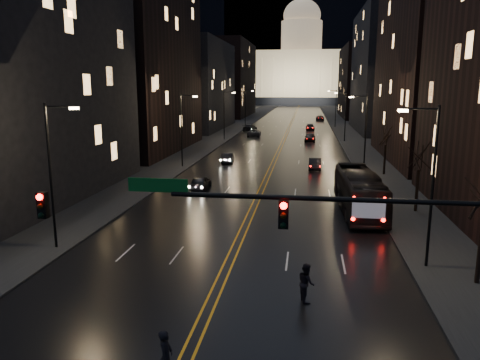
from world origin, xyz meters
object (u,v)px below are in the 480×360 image
at_px(traffic_signal, 354,231).
at_px(receding_car_a, 315,164).
at_px(oncoming_car_b, 228,158).
at_px(pedestrian_b, 306,282).
at_px(bus, 359,192).
at_px(oncoming_car_a, 200,182).
at_px(pedestrian_a, 166,357).

bearing_deg(traffic_signal, receding_car_a, 90.82).
distance_m(oncoming_car_b, pedestrian_b, 40.50).
bearing_deg(oncoming_car_b, traffic_signal, 99.73).
xyz_separation_m(traffic_signal, bus, (2.59, 21.62, -3.45)).
bearing_deg(oncoming_car_a, receding_car_a, -133.15).
distance_m(receding_car_a, pedestrian_a, 43.14).
height_order(oncoming_car_a, pedestrian_b, pedestrian_b).
height_order(traffic_signal, oncoming_car_b, traffic_signal).
height_order(bus, receding_car_a, bus).
xyz_separation_m(traffic_signal, oncoming_car_a, (-11.84, 27.98, -4.39)).
height_order(traffic_signal, bus, traffic_signal).
xyz_separation_m(bus, pedestrian_a, (-8.80, -23.54, -0.68)).
xyz_separation_m(bus, oncoming_car_b, (-14.46, 22.54, -0.97)).
bearing_deg(traffic_signal, pedestrian_b, 106.84).
bearing_deg(bus, oncoming_car_a, 153.94).
xyz_separation_m(bus, receding_car_a, (-3.18, 19.23, -0.96)).
bearing_deg(oncoming_car_b, pedestrian_a, 91.69).
xyz_separation_m(oncoming_car_b, receding_car_a, (11.28, -3.31, 0.02)).
bearing_deg(pedestrian_a, pedestrian_b, -35.95).
height_order(oncoming_car_b, pedestrian_b, pedestrian_b).
bearing_deg(pedestrian_a, oncoming_car_a, 8.86).
bearing_deg(oncoming_car_b, receding_car_a, 158.33).
bearing_deg(oncoming_car_a, bus, 154.27).
xyz_separation_m(oncoming_car_b, pedestrian_a, (5.65, -46.08, 0.30)).
bearing_deg(pedestrian_a, traffic_signal, -74.62).
height_order(bus, pedestrian_b, bus).
bearing_deg(oncoming_car_a, traffic_signal, 110.98).
height_order(oncoming_car_b, pedestrian_a, pedestrian_a).
bearing_deg(traffic_signal, pedestrian_a, -162.81).
distance_m(traffic_signal, pedestrian_b, 6.69).
bearing_deg(bus, pedestrian_b, -106.18).
distance_m(bus, oncoming_car_a, 15.80).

